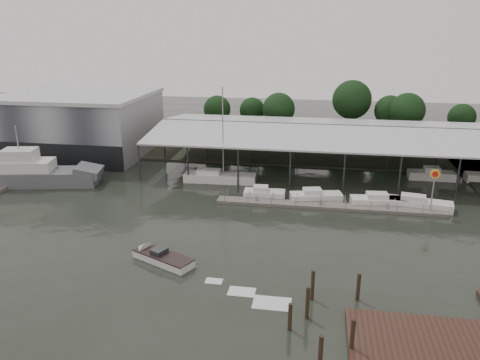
% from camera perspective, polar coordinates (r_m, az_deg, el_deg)
% --- Properties ---
extents(ground, '(200.00, 200.00, 0.00)m').
position_cam_1_polar(ground, '(51.62, -6.10, -6.40)').
color(ground, black).
rests_on(ground, ground).
extents(land_strip_far, '(140.00, 30.00, 0.30)m').
position_cam_1_polar(land_strip_far, '(90.63, 0.93, 4.64)').
color(land_strip_far, '#3C4030').
rests_on(land_strip_far, ground).
extents(land_strip_west, '(20.00, 40.00, 0.30)m').
position_cam_1_polar(land_strip_west, '(94.40, -25.10, 3.45)').
color(land_strip_west, '#3C4030').
rests_on(land_strip_west, ground).
extents(storage_warehouse, '(24.50, 20.50, 10.50)m').
position_cam_1_polar(storage_warehouse, '(87.06, -18.99, 6.58)').
color(storage_warehouse, '#92969B').
rests_on(storage_warehouse, ground).
extents(covered_boat_shed, '(58.24, 24.00, 6.96)m').
position_cam_1_polar(covered_boat_shed, '(74.79, 12.36, 6.02)').
color(covered_boat_shed, '#BCBFC0').
rests_on(covered_boat_shed, ground).
extents(trawler_dock, '(3.00, 18.00, 0.50)m').
position_cam_1_polar(trawler_dock, '(76.14, -25.47, 0.27)').
color(trawler_dock, '#635E57').
rests_on(trawler_dock, ground).
extents(floating_dock, '(28.00, 2.00, 1.40)m').
position_cam_1_polar(floating_dock, '(59.09, 10.73, -3.15)').
color(floating_dock, '#635E57').
rests_on(floating_dock, ground).
extents(shell_fuel_sign, '(1.10, 0.18, 5.55)m').
position_cam_1_polar(shell_fuel_sign, '(59.47, 22.57, -0.32)').
color(shell_fuel_sign, gray).
rests_on(shell_fuel_sign, ground).
extents(boardwalk_platform, '(15.00, 12.00, 0.50)m').
position_cam_1_polar(boardwalk_platform, '(38.38, 26.34, -17.52)').
color(boardwalk_platform, '#371F16').
rests_on(boardwalk_platform, ground).
extents(grey_trawler, '(19.72, 8.17, 8.84)m').
position_cam_1_polar(grey_trawler, '(72.36, -24.09, 0.69)').
color(grey_trawler, '#575B60').
rests_on(grey_trawler, ground).
extents(white_sailboat, '(10.40, 2.95, 13.80)m').
position_cam_1_polar(white_sailboat, '(67.59, -2.61, 0.32)').
color(white_sailboat, silver).
rests_on(white_sailboat, ground).
extents(speedboat_underway, '(16.84, 9.14, 2.00)m').
position_cam_1_polar(speedboat_underway, '(46.14, -9.87, -9.19)').
color(speedboat_underway, silver).
rests_on(speedboat_underway, ground).
extents(moored_cruiser_0, '(5.36, 2.32, 1.70)m').
position_cam_1_polar(moored_cruiser_0, '(61.13, 2.93, -1.69)').
color(moored_cruiser_0, silver).
rests_on(moored_cruiser_0, ground).
extents(moored_cruiser_1, '(6.87, 3.54, 1.70)m').
position_cam_1_polar(moored_cruiser_1, '(60.87, 9.18, -2.00)').
color(moored_cruiser_1, silver).
rests_on(moored_cruiser_1, ground).
extents(moored_cruiser_2, '(7.57, 2.91, 1.70)m').
position_cam_1_polar(moored_cruiser_2, '(61.16, 16.72, -2.47)').
color(moored_cruiser_2, silver).
rests_on(moored_cruiser_2, ground).
extents(moored_cruiser_3, '(8.58, 3.74, 1.70)m').
position_cam_1_polar(moored_cruiser_3, '(61.84, 20.69, -2.66)').
color(moored_cruiser_3, silver).
rests_on(moored_cruiser_3, ground).
extents(mooring_pilings, '(5.57, 9.28, 3.31)m').
position_cam_1_polar(mooring_pilings, '(36.75, 10.17, -15.91)').
color(mooring_pilings, '#36281B').
rests_on(mooring_pilings, ground).
extents(horizon_tree_line, '(67.24, 11.67, 11.48)m').
position_cam_1_polar(horizon_tree_line, '(94.42, 14.98, 8.34)').
color(horizon_tree_line, '#312116').
rests_on(horizon_tree_line, ground).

